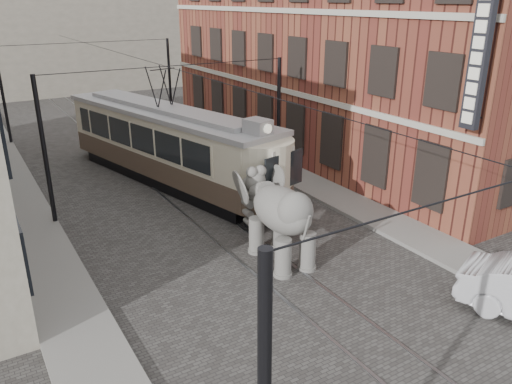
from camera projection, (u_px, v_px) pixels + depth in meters
ground at (249, 250)px, 18.43m from camera, size 120.00×120.00×0.00m
tram_rails at (249, 249)px, 18.43m from camera, size 1.54×80.00×0.02m
sidewalk_right at (371, 214)px, 21.30m from camera, size 2.00×60.00×0.15m
sidewalk_left at (64, 299)px, 15.27m from camera, size 2.00×60.00×0.15m
brick_building at (335, 47)px, 28.77m from camera, size 8.00×26.00×12.00m
distant_block at (36, 16)px, 47.89m from camera, size 28.00×10.00×14.00m
catenary at (185, 140)px, 21.26m from camera, size 11.00×30.20×6.00m
tram at (166, 127)px, 24.28m from camera, size 6.13×14.33×5.57m
elephant at (282, 222)px, 17.18m from camera, size 2.96×4.99×2.96m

